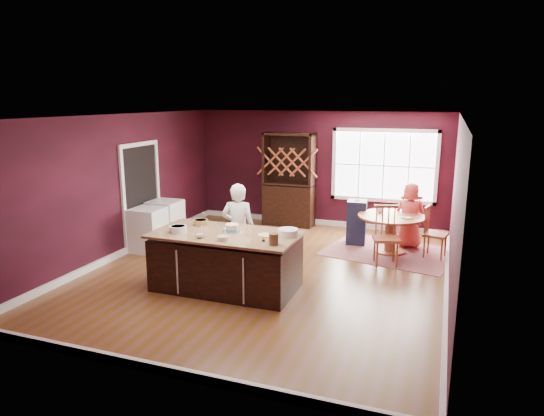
{
  "coord_description": "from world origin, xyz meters",
  "views": [
    {
      "loc": [
        2.83,
        -7.59,
        2.98
      ],
      "look_at": [
        -0.08,
        0.42,
        1.05
      ],
      "focal_mm": 32.0,
      "sensor_mm": 36.0,
      "label": 1
    }
  ],
  "objects_px": {
    "baker": "(238,229)",
    "washer": "(148,230)",
    "dining_table": "(391,226)",
    "layer_cake": "(232,228)",
    "kitchen_island": "(226,262)",
    "dryer": "(166,222)",
    "seated_woman": "(410,215)",
    "high_chair": "(356,221)",
    "chair_south": "(386,236)",
    "toddler": "(357,206)",
    "hutch": "(289,180)",
    "chair_north": "(409,219)",
    "chair_east": "(436,232)"
  },
  "relations": [
    {
      "from": "kitchen_island",
      "to": "baker",
      "type": "xyz_separation_m",
      "value": [
        -0.09,
        0.7,
        0.36
      ]
    },
    {
      "from": "dining_table",
      "to": "chair_north",
      "type": "height_order",
      "value": "chair_north"
    },
    {
      "from": "baker",
      "to": "washer",
      "type": "bearing_deg",
      "value": -24.06
    },
    {
      "from": "dryer",
      "to": "layer_cake",
      "type": "bearing_deg",
      "value": -36.91
    },
    {
      "from": "chair_east",
      "to": "layer_cake",
      "type": "bearing_deg",
      "value": 142.45
    },
    {
      "from": "baker",
      "to": "seated_woman",
      "type": "bearing_deg",
      "value": -146.31
    },
    {
      "from": "dining_table",
      "to": "layer_cake",
      "type": "height_order",
      "value": "layer_cake"
    },
    {
      "from": "layer_cake",
      "to": "hutch",
      "type": "bearing_deg",
      "value": 95.2
    },
    {
      "from": "chair_north",
      "to": "toddler",
      "type": "xyz_separation_m",
      "value": [
        -1.03,
        -0.36,
        0.28
      ]
    },
    {
      "from": "dryer",
      "to": "seated_woman",
      "type": "bearing_deg",
      "value": 16.27
    },
    {
      "from": "baker",
      "to": "chair_north",
      "type": "height_order",
      "value": "baker"
    },
    {
      "from": "layer_cake",
      "to": "chair_east",
      "type": "xyz_separation_m",
      "value": [
        3.03,
        2.65,
        -0.47
      ]
    },
    {
      "from": "kitchen_island",
      "to": "seated_woman",
      "type": "xyz_separation_m",
      "value": [
        2.56,
        3.29,
        0.23
      ]
    },
    {
      "from": "high_chair",
      "to": "washer",
      "type": "xyz_separation_m",
      "value": [
        -3.79,
        -1.91,
        -0.05
      ]
    },
    {
      "from": "seated_woman",
      "to": "washer",
      "type": "height_order",
      "value": "seated_woman"
    },
    {
      "from": "hutch",
      "to": "dryer",
      "type": "relative_size",
      "value": 2.46
    },
    {
      "from": "toddler",
      "to": "hutch",
      "type": "xyz_separation_m",
      "value": [
        -1.8,
        1.02,
        0.29
      ]
    },
    {
      "from": "kitchen_island",
      "to": "dryer",
      "type": "distance_m",
      "value": 2.95
    },
    {
      "from": "dining_table",
      "to": "seated_woman",
      "type": "distance_m",
      "value": 0.59
    },
    {
      "from": "kitchen_island",
      "to": "washer",
      "type": "bearing_deg",
      "value": 151.67
    },
    {
      "from": "dining_table",
      "to": "chair_east",
      "type": "relative_size",
      "value": 1.28
    },
    {
      "from": "layer_cake",
      "to": "seated_woman",
      "type": "bearing_deg",
      "value": 51.81
    },
    {
      "from": "dryer",
      "to": "chair_north",
      "type": "bearing_deg",
      "value": 18.86
    },
    {
      "from": "baker",
      "to": "chair_north",
      "type": "relative_size",
      "value": 1.49
    },
    {
      "from": "kitchen_island",
      "to": "chair_east",
      "type": "height_order",
      "value": "chair_east"
    },
    {
      "from": "washer",
      "to": "dryer",
      "type": "relative_size",
      "value": 0.97
    },
    {
      "from": "layer_cake",
      "to": "hutch",
      "type": "xyz_separation_m",
      "value": [
        -0.37,
        4.06,
        0.12
      ]
    },
    {
      "from": "chair_north",
      "to": "washer",
      "type": "bearing_deg",
      "value": 11.33
    },
    {
      "from": "baker",
      "to": "washer",
      "type": "height_order",
      "value": "baker"
    },
    {
      "from": "washer",
      "to": "seated_woman",
      "type": "bearing_deg",
      "value": 22.97
    },
    {
      "from": "kitchen_island",
      "to": "seated_woman",
      "type": "relative_size",
      "value": 1.72
    },
    {
      "from": "toddler",
      "to": "hutch",
      "type": "height_order",
      "value": "hutch"
    },
    {
      "from": "hutch",
      "to": "washer",
      "type": "bearing_deg",
      "value": -123.92
    },
    {
      "from": "dining_table",
      "to": "toddler",
      "type": "bearing_deg",
      "value": 154.98
    },
    {
      "from": "chair_south",
      "to": "washer",
      "type": "relative_size",
      "value": 1.25
    },
    {
      "from": "chair_south",
      "to": "toddler",
      "type": "distance_m",
      "value": 1.4
    },
    {
      "from": "chair_south",
      "to": "chair_east",
      "type": "bearing_deg",
      "value": 26.4
    },
    {
      "from": "dryer",
      "to": "toddler",
      "type": "bearing_deg",
      "value": 18.73
    },
    {
      "from": "chair_south",
      "to": "high_chair",
      "type": "relative_size",
      "value": 1.13
    },
    {
      "from": "toddler",
      "to": "dining_table",
      "type": "bearing_deg",
      "value": -25.02
    },
    {
      "from": "dryer",
      "to": "dining_table",
      "type": "bearing_deg",
      "value": 11.62
    },
    {
      "from": "layer_cake",
      "to": "seated_woman",
      "type": "xyz_separation_m",
      "value": [
        2.5,
        3.18,
        -0.31
      ]
    },
    {
      "from": "dining_table",
      "to": "seated_woman",
      "type": "height_order",
      "value": "seated_woman"
    },
    {
      "from": "layer_cake",
      "to": "chair_east",
      "type": "bearing_deg",
      "value": 41.18
    },
    {
      "from": "kitchen_island",
      "to": "dining_table",
      "type": "xyz_separation_m",
      "value": [
        2.24,
        2.8,
        0.1
      ]
    },
    {
      "from": "toddler",
      "to": "washer",
      "type": "distance_m",
      "value": 4.26
    },
    {
      "from": "baker",
      "to": "hutch",
      "type": "xyz_separation_m",
      "value": [
        -0.21,
        3.47,
        0.31
      ]
    },
    {
      "from": "high_chair",
      "to": "seated_woman",
      "type": "bearing_deg",
      "value": 1.22
    },
    {
      "from": "high_chair",
      "to": "chair_south",
      "type": "bearing_deg",
      "value": -63.16
    },
    {
      "from": "layer_cake",
      "to": "kitchen_island",
      "type": "bearing_deg",
      "value": -119.39
    }
  ]
}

